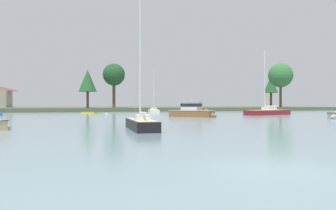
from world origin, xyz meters
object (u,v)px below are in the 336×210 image
Objects in this scene: sailboat_maroon at (267,113)px; dinghy_yellow at (90,113)px; sailboat_black at (141,127)px; cruiser_wood at (195,113)px; sailboat_white at (154,111)px; mooring_buoy_white at (107,114)px.

dinghy_yellow is at bearing 148.42° from sailboat_maroon.
sailboat_black is (2.23, -45.72, 0.08)m from dinghy_yellow.
sailboat_maroon is 17.04m from cruiser_wood.
sailboat_white is at bearing 126.38° from sailboat_maroon.
sailboat_maroon is 37.21m from dinghy_yellow.
mooring_buoy_white is (-28.79, 11.29, -0.18)m from sailboat_maroon.
sailboat_white is at bearing 90.32° from cruiser_wood.
sailboat_white is at bearing 10.99° from dinghy_yellow.
dinghy_yellow is 45.78m from sailboat_black.
sailboat_black is (-12.94, -48.67, 0.02)m from sailboat_white.
sailboat_maroon is at bearing 16.05° from cruiser_wood.
sailboat_white reaches higher than dinghy_yellow.
sailboat_black is (-29.47, -26.23, -0.03)m from sailboat_maroon.
cruiser_wood is 2.04× the size of dinghy_yellow.
cruiser_wood reaches higher than mooring_buoy_white.
mooring_buoy_white is (0.68, 37.53, -0.15)m from sailboat_black.
sailboat_white is 50.36m from sailboat_black.
sailboat_black is at bearing -121.31° from cruiser_wood.
cruiser_wood is at bearing -89.68° from sailboat_white.
sailboat_maroon is 30.92m from mooring_buoy_white.
sailboat_white is 16.56m from mooring_buoy_white.
sailboat_white is at bearing 42.25° from mooring_buoy_white.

